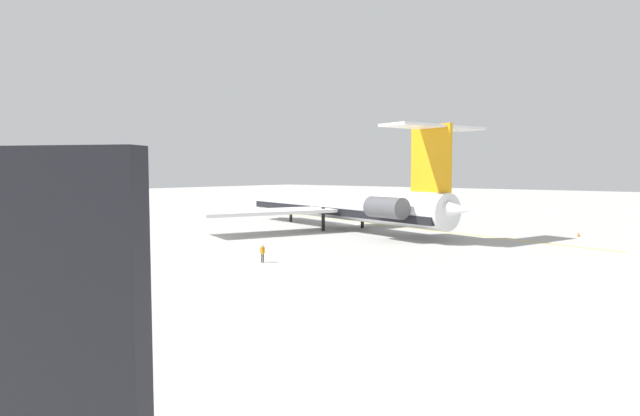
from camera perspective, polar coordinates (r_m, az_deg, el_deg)
The scene contains 9 objects.
ground at distance 83.38m, azimuth 3.56°, elevation -1.80°, with size 354.34×354.34×0.00m, color #ADADA8.
main_jetliner at distance 76.38m, azimuth 2.48°, elevation 0.49°, with size 46.35×41.51×13.72m.
ground_crew_near_nose at distance 107.88m, azimuth 4.01°, elevation 0.07°, with size 0.27×0.42×1.67m.
ground_crew_near_tail at distance 49.29m, azimuth -6.13°, elevation -4.58°, with size 0.37×0.27×1.67m.
ground_crew_portside at distance 111.21m, azimuth 4.70°, elevation 0.20°, with size 0.40×0.28×1.73m.
ground_crew_starboard at distance 87.19m, azimuth -20.41°, elevation -1.09°, with size 0.28×0.36×1.67m.
safety_cone_nose at distance 105.96m, azimuth 0.60°, elevation -0.41°, with size 0.40×0.40×0.55m, color #EA590F.
safety_cone_wingtip at distance 75.97m, azimuth 25.79°, elevation -2.54°, with size 0.40×0.40×0.55m, color #EA590F.
taxiway_centreline at distance 85.19m, azimuth 5.64°, elevation -1.69°, with size 75.63×0.36×0.01m, color gold.
Camera 1 is at (-48.47, 67.32, 8.36)m, focal length 30.10 mm.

